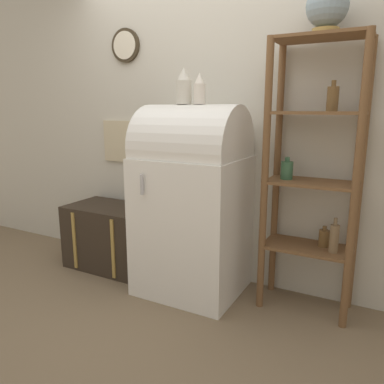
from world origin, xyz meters
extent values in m
plane|color=#7A664C|center=(0.00, 0.00, 0.00)|extent=(12.00, 12.00, 0.00)
cube|color=beige|center=(0.00, 0.58, 1.35)|extent=(7.00, 0.05, 2.70)
cylinder|color=#382D1E|center=(-0.83, 0.54, 1.96)|extent=(0.29, 0.03, 0.29)
cylinder|color=beige|center=(-0.83, 0.52, 1.96)|extent=(0.23, 0.01, 0.23)
cube|color=#C6B793|center=(-0.85, 0.54, 1.12)|extent=(0.54, 0.02, 0.38)
cube|color=white|center=(0.00, 0.22, 0.53)|extent=(0.77, 0.67, 1.07)
cylinder|color=white|center=(0.00, 0.22, 1.14)|extent=(0.75, 0.63, 0.63)
cylinder|color=#B7B7BC|center=(-0.21, -0.14, 0.90)|extent=(0.02, 0.02, 0.15)
cube|color=#33281E|center=(-0.85, 0.27, 0.28)|extent=(0.79, 0.48, 0.57)
cube|color=#AD8942|center=(-1.07, 0.02, 0.28)|extent=(0.03, 0.01, 0.51)
cube|color=#AD8942|center=(-0.64, 0.02, 0.28)|extent=(0.03, 0.01, 0.51)
cylinder|color=brown|center=(0.57, 0.21, 0.94)|extent=(0.05, 0.05, 1.87)
cylinder|color=brown|center=(1.14, 0.21, 0.94)|extent=(0.05, 0.05, 1.87)
cylinder|color=brown|center=(0.57, 0.51, 0.94)|extent=(0.05, 0.05, 1.87)
cylinder|color=brown|center=(1.14, 0.51, 0.94)|extent=(0.05, 0.05, 1.87)
cube|color=brown|center=(0.86, 0.36, 0.46)|extent=(0.60, 0.32, 0.02)
cube|color=brown|center=(0.86, 0.36, 0.93)|extent=(0.60, 0.32, 0.02)
cube|color=brown|center=(0.86, 0.36, 1.39)|extent=(0.60, 0.32, 0.02)
cube|color=brown|center=(0.86, 0.36, 1.86)|extent=(0.60, 0.32, 0.02)
cylinder|color=#335B3D|center=(0.68, 0.36, 1.00)|extent=(0.08, 0.08, 0.12)
cylinder|color=#335B3D|center=(0.68, 0.36, 1.08)|extent=(0.03, 0.03, 0.03)
cylinder|color=brown|center=(0.96, 0.40, 0.53)|extent=(0.07, 0.07, 0.12)
cylinder|color=brown|center=(0.96, 0.40, 0.60)|extent=(0.03, 0.03, 0.03)
cylinder|color=brown|center=(0.95, 0.37, 1.48)|extent=(0.07, 0.07, 0.16)
cylinder|color=brown|center=(0.95, 0.37, 1.58)|extent=(0.03, 0.03, 0.04)
cylinder|color=#7F6647|center=(1.03, 0.32, 0.57)|extent=(0.06, 0.06, 0.19)
cylinder|color=#7F6647|center=(1.03, 0.32, 0.69)|extent=(0.02, 0.02, 0.05)
cylinder|color=#AD8942|center=(0.87, 0.37, 1.89)|extent=(0.17, 0.17, 0.04)
sphere|color=#7F939E|center=(0.87, 0.37, 2.04)|extent=(0.26, 0.26, 0.26)
cylinder|color=beige|center=(-0.07, 0.22, 1.54)|extent=(0.11, 0.11, 0.17)
cone|color=beige|center=(-0.07, 0.22, 1.67)|extent=(0.10, 0.10, 0.09)
cylinder|color=silver|center=(0.07, 0.21, 1.52)|extent=(0.08, 0.08, 0.14)
cone|color=silver|center=(0.07, 0.21, 1.63)|extent=(0.07, 0.07, 0.08)
camera|label=1|loc=(1.32, -2.24, 1.42)|focal=35.00mm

